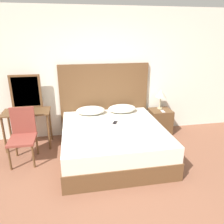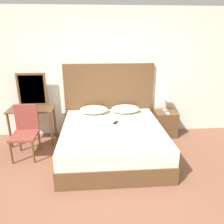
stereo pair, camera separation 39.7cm
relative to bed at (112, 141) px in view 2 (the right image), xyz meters
name	(u,v)px [view 2 (the right image)]	position (x,y,z in m)	size (l,w,h in m)	color
ground_plane	(114,203)	(-0.07, -1.26, -0.29)	(16.00, 16.00, 0.00)	brown
wall_back	(105,74)	(-0.07, 1.08, 1.06)	(10.00, 0.06, 2.70)	silver
bed	(112,141)	(0.00, 0.00, 0.00)	(1.84, 1.96, 0.58)	brown
headboard	(109,100)	(0.00, 1.01, 0.50)	(1.93, 0.05, 1.58)	brown
pillow_left	(94,110)	(-0.34, 0.74, 0.37)	(0.60, 0.39, 0.16)	silver
pillow_right	(125,109)	(0.34, 0.74, 0.37)	(0.60, 0.39, 0.16)	silver
phone_on_bed	(116,123)	(0.07, 0.18, 0.30)	(0.13, 0.17, 0.01)	black
nightstand	(165,124)	(1.23, 0.76, 0.00)	(0.48, 0.42, 0.56)	brown
table_lamp	(166,95)	(1.24, 0.85, 0.63)	(0.23, 0.23, 0.45)	tan
phone_on_nightstand	(168,113)	(1.24, 0.66, 0.28)	(0.08, 0.16, 0.01)	#B7B7BC
vanity_desk	(32,115)	(-1.60, 0.65, 0.33)	(0.89, 0.49, 0.75)	brown
vanity_mirror	(32,89)	(-1.60, 0.87, 0.80)	(0.59, 0.03, 0.67)	brown
chair	(25,129)	(-1.59, 0.15, 0.24)	(0.44, 0.51, 0.95)	brown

